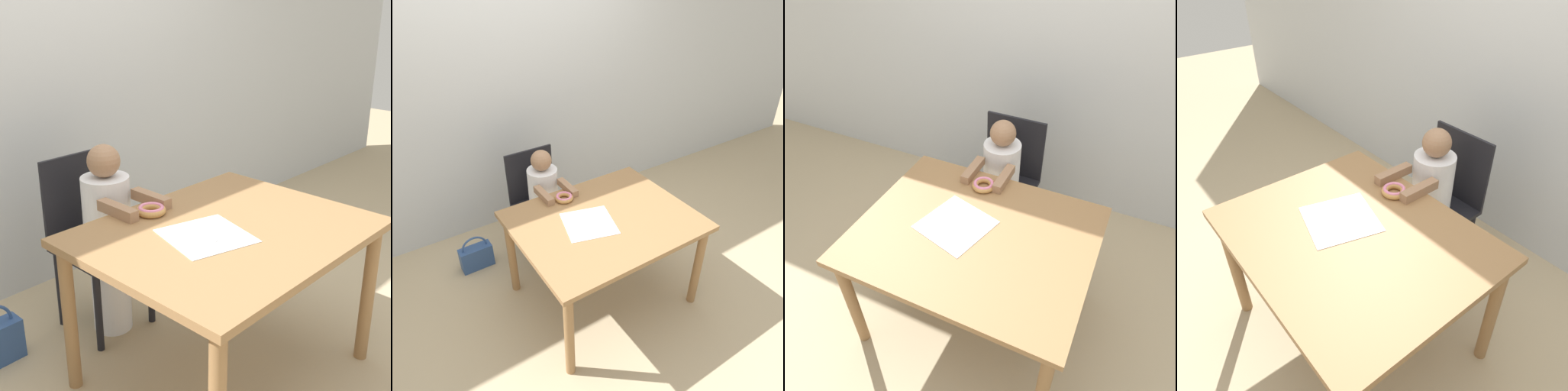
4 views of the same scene
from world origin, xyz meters
TOP-DOWN VIEW (x-y plane):
  - ground_plane at (0.00, 0.00)m, footprint 12.00×12.00m
  - wall_back at (0.00, 1.33)m, footprint 8.00×0.05m
  - dining_table at (0.00, 0.00)m, footprint 1.17×0.95m
  - chair at (-0.12, 0.76)m, footprint 0.40×0.39m
  - child_figure at (-0.12, 0.64)m, footprint 0.25×0.44m
  - donut at (-0.11, 0.34)m, footprint 0.13×0.13m
  - napkin at (-0.11, 0.01)m, footprint 0.39×0.39m
  - handbag at (-0.69, 0.81)m, footprint 0.26×0.10m
  - plate at (-0.17, 0.03)m, footprint 0.19×0.19m

SIDE VIEW (x-z plane):
  - ground_plane at x=0.00m, z-range 0.00..0.00m
  - handbag at x=-0.69m, z-range -0.04..0.27m
  - chair at x=-0.12m, z-range 0.02..0.91m
  - child_figure at x=-0.12m, z-range 0.00..0.98m
  - dining_table at x=0.00m, z-range 0.27..0.98m
  - napkin at x=-0.11m, z-range 0.72..0.72m
  - plate at x=-0.17m, z-range 0.72..0.72m
  - donut at x=-0.11m, z-range 0.72..0.76m
  - wall_back at x=0.00m, z-range 0.00..2.50m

